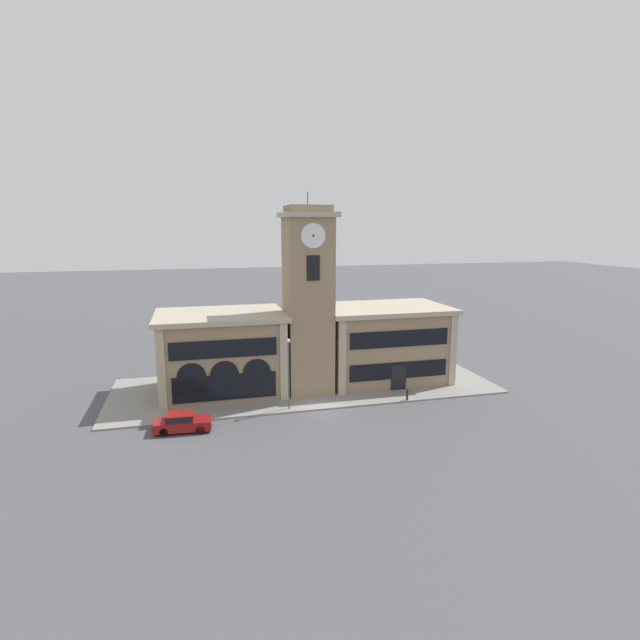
# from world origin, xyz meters

# --- Properties ---
(ground_plane) EXTENTS (300.00, 300.00, 0.00)m
(ground_plane) POSITION_xyz_m (0.00, 0.00, 0.00)
(ground_plane) COLOR #4C4C51
(sidewalk_kerb) EXTENTS (36.70, 13.26, 0.15)m
(sidewalk_kerb) POSITION_xyz_m (0.00, 6.63, 0.07)
(sidewalk_kerb) COLOR gray
(sidewalk_kerb) RESTS_ON ground_plane
(clock_tower) EXTENTS (4.83, 4.83, 18.60)m
(clock_tower) POSITION_xyz_m (0.00, 5.22, 8.75)
(clock_tower) COLOR #937A5B
(clock_tower) RESTS_ON ground_plane
(town_hall_left_wing) EXTENTS (11.89, 8.80, 7.64)m
(town_hall_left_wing) POSITION_xyz_m (-7.96, 7.17, 3.85)
(town_hall_left_wing) COLOR #937A5B
(town_hall_left_wing) RESTS_ON ground_plane
(town_hall_right_wing) EXTENTS (12.69, 8.80, 7.62)m
(town_hall_right_wing) POSITION_xyz_m (8.36, 7.18, 3.84)
(town_hall_right_wing) COLOR #937A5B
(town_hall_right_wing) RESTS_ON ground_plane
(parked_car_near) EXTENTS (4.42, 2.10, 1.46)m
(parked_car_near) POSITION_xyz_m (-11.58, -1.54, 0.76)
(parked_car_near) COLOR maroon
(parked_car_near) RESTS_ON ground_plane
(street_lamp) EXTENTS (0.36, 0.36, 6.15)m
(street_lamp) POSITION_xyz_m (-2.74, 0.78, 4.15)
(street_lamp) COLOR #4C4C51
(street_lamp) RESTS_ON sidewalk_kerb
(bollard) EXTENTS (0.18, 0.18, 1.06)m
(bollard) POSITION_xyz_m (7.98, 0.22, 0.67)
(bollard) COLOR black
(bollard) RESTS_ON sidewalk_kerb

